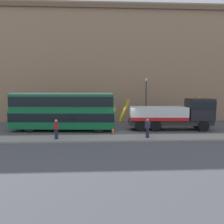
# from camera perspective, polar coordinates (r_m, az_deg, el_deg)

# --- Properties ---
(ground_plane) EXTENTS (120.00, 120.00, 0.00)m
(ground_plane) POSITION_cam_1_polar(r_m,az_deg,el_deg) (26.74, 2.34, -4.35)
(ground_plane) COLOR #4C4C51
(near_kerb) EXTENTS (60.00, 2.80, 0.15)m
(near_kerb) POSITION_cam_1_polar(r_m,az_deg,el_deg) (22.62, 3.41, -5.95)
(near_kerb) COLOR gray
(near_kerb) RESTS_ON ground_plane
(building_facade) EXTENTS (60.00, 1.50, 16.00)m
(building_facade) POSITION_cam_1_polar(r_m,az_deg,el_deg) (34.90, 1.00, 11.21)
(building_facade) COLOR #9E7A5B
(building_facade) RESTS_ON ground_plane
(recovery_tow_truck) EXTENTS (10.22, 3.31, 3.67)m
(recovery_tow_truck) POSITION_cam_1_polar(r_m,az_deg,el_deg) (28.08, 14.05, -0.42)
(recovery_tow_truck) COLOR #2D2D2D
(recovery_tow_truck) RESTS_ON ground_plane
(double_decker_bus) EXTENTS (11.17, 3.37, 4.06)m
(double_decker_bus) POSITION_cam_1_polar(r_m,az_deg,el_deg) (27.03, -11.10, 0.43)
(double_decker_bus) COLOR #146B38
(double_decker_bus) RESTS_ON ground_plane
(pedestrian_onlooker) EXTENTS (0.45, 0.47, 1.71)m
(pedestrian_onlooker) POSITION_cam_1_polar(r_m,az_deg,el_deg) (22.16, -12.62, -3.92)
(pedestrian_onlooker) COLOR #232333
(pedestrian_onlooker) RESTS_ON near_kerb
(pedestrian_bystander) EXTENTS (0.46, 0.38, 1.71)m
(pedestrian_bystander) POSITION_cam_1_polar(r_m,az_deg,el_deg) (22.43, 8.12, -3.73)
(pedestrian_bystander) COLOR #232333
(pedestrian_bystander) RESTS_ON near_kerb
(traffic_cone_near_bus) EXTENTS (0.36, 0.36, 0.72)m
(traffic_cone_near_bus) POSITION_cam_1_polar(r_m,az_deg,el_deg) (24.93, 0.24, -4.26)
(traffic_cone_near_bus) COLOR orange
(traffic_cone_near_bus) RESTS_ON ground_plane
(street_lamp) EXTENTS (0.36, 0.36, 5.83)m
(street_lamp) POSITION_cam_1_polar(r_m,az_deg,el_deg) (33.06, 7.78, 3.51)
(street_lamp) COLOR #38383D
(street_lamp) RESTS_ON ground_plane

